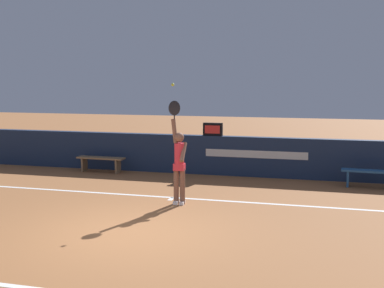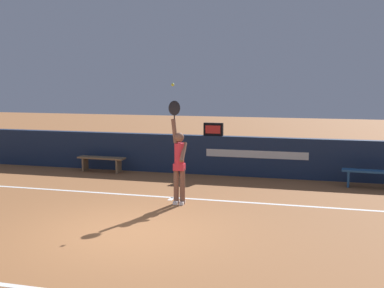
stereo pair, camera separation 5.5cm
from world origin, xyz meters
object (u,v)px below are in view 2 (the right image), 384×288
object	(u,v)px
tennis_player	(179,162)
courtside_bench_near	(102,161)
courtside_bench_far	(371,175)
tennis_ball	(173,85)
speed_display	(213,129)

from	to	relation	value
tennis_player	courtside_bench_near	distance (m)	4.84
tennis_player	courtside_bench_far	size ratio (longest dim) A/B	1.60
courtside_bench_near	tennis_ball	bearing A→B (deg)	-43.34
courtside_bench_far	speed_display	bearing A→B (deg)	170.46
tennis_player	courtside_bench_far	bearing A→B (deg)	33.91
speed_display	tennis_ball	distance (m)	4.02
tennis_player	courtside_bench_far	xyz separation A→B (m)	(4.50, 3.03, -0.64)
courtside_bench_near	courtside_bench_far	size ratio (longest dim) A/B	1.02
tennis_ball	courtside_bench_near	bearing A→B (deg)	136.66
speed_display	courtside_bench_near	xyz separation A→B (m)	(-3.51, -0.56, -1.04)
tennis_ball	courtside_bench_near	world-z (taller)	tennis_ball
courtside_bench_near	courtside_bench_far	distance (m)	8.05
speed_display	tennis_player	bearing A→B (deg)	-89.34
tennis_ball	courtside_bench_far	bearing A→B (deg)	32.85
tennis_player	courtside_bench_near	xyz separation A→B (m)	(-3.55, 3.23, -0.64)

